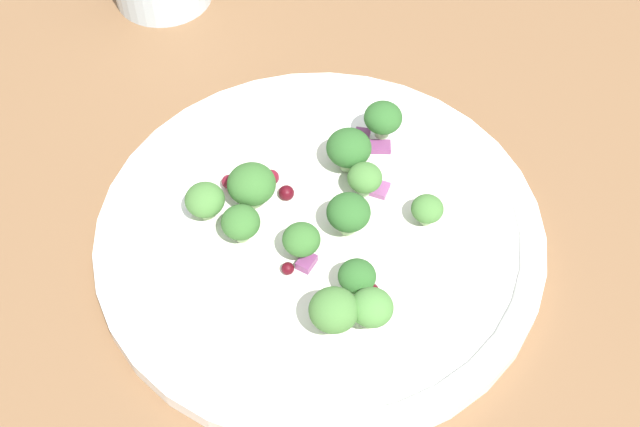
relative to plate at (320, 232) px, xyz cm
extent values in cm
cube|color=brown|center=(1.00, -2.59, -1.86)|extent=(180.00, 180.00, 2.00)
cylinder|color=white|center=(0.00, 0.00, -0.26)|extent=(27.06, 27.06, 1.20)
torus|color=white|center=(0.00, 0.00, 0.34)|extent=(25.90, 25.90, 1.00)
cylinder|color=white|center=(0.00, 0.00, 0.44)|extent=(15.70, 15.70, 0.20)
cylinder|color=#ADD18E|center=(4.25, 1.95, 1.09)|extent=(0.86, 0.86, 0.86)
ellipsoid|color=#386B2D|center=(4.25, 1.95, 2.13)|extent=(2.30, 2.30, 1.73)
cylinder|color=#ADD18E|center=(-6.05, -1.92, 0.93)|extent=(0.73, 0.73, 0.73)
ellipsoid|color=#477A38|center=(-6.05, -1.92, 1.80)|extent=(1.94, 1.94, 1.45)
cylinder|color=#ADD18E|center=(-1.70, -0.01, 1.33)|extent=(0.97, 0.97, 0.97)
ellipsoid|color=#2D6028|center=(-1.70, -0.01, 2.49)|extent=(2.59, 2.59, 1.94)
cylinder|color=#ADD18E|center=(-2.44, 6.73, 1.59)|extent=(1.01, 1.01, 1.01)
ellipsoid|color=#477A38|center=(-2.44, 6.73, 2.80)|extent=(2.68, 2.68, 2.01)
cylinder|color=#8EB77A|center=(-2.00, -3.13, 1.11)|extent=(0.80, 0.80, 0.80)
ellipsoid|color=#477A38|center=(-2.00, -3.13, 2.07)|extent=(2.13, 2.13, 1.60)
cylinder|color=#ADD18E|center=(-3.09, 3.88, 1.10)|extent=(0.80, 0.80, 0.80)
ellipsoid|color=#2D6028|center=(-3.09, 3.88, 2.06)|extent=(2.14, 2.14, 1.61)
cylinder|color=#9EC684|center=(-2.14, -7.80, 1.49)|extent=(0.92, 0.92, 0.92)
ellipsoid|color=#2D6028|center=(-2.14, -7.80, 2.59)|extent=(2.45, 2.45, 1.84)
cylinder|color=#ADD18E|center=(-0.58, -4.96, 1.13)|extent=(1.05, 1.05, 1.05)
ellipsoid|color=#2D6028|center=(-0.58, -4.96, 2.39)|extent=(2.81, 2.81, 2.10)
cylinder|color=#ADD18E|center=(-4.34, 5.97, 1.55)|extent=(0.88, 0.88, 0.88)
ellipsoid|color=#4C843D|center=(-4.34, 5.97, 2.60)|extent=(2.34, 2.34, 1.75)
cylinder|color=#ADD18E|center=(4.43, -0.83, 0.95)|extent=(1.10, 1.10, 1.10)
ellipsoid|color=#386B2D|center=(4.43, -0.83, 2.27)|extent=(2.93, 2.93, 2.20)
cylinder|color=#ADD18E|center=(6.85, 0.77, 0.90)|extent=(0.90, 0.90, 0.90)
ellipsoid|color=#477A38|center=(6.85, 0.77, 1.98)|extent=(2.39, 2.39, 1.79)
cylinder|color=#9EC684|center=(0.50, 2.35, 1.25)|extent=(0.82, 0.82, 0.82)
ellipsoid|color=#386B2D|center=(0.50, 2.35, 2.24)|extent=(2.20, 2.20, 1.65)
sphere|color=maroon|center=(3.77, -2.88, 1.04)|extent=(0.98, 0.98, 0.98)
sphere|color=maroon|center=(6.18, -1.51, 1.16)|extent=(0.88, 0.88, 0.88)
sphere|color=#4C0A14|center=(-4.02, 4.03, 1.23)|extent=(0.72, 0.72, 0.72)
sphere|color=#4C0A14|center=(2.57, -1.74, 0.89)|extent=(0.97, 0.97, 0.97)
sphere|color=#4C0A14|center=(0.73, 3.60, 0.91)|extent=(0.75, 0.75, 0.75)
cube|color=#843D75|center=(0.08, 2.86, 0.82)|extent=(1.15, 1.35, 0.54)
cube|color=#843D75|center=(-0.92, -7.56, 0.87)|extent=(1.04, 1.15, 0.36)
cube|color=#843D75|center=(-2.24, -6.98, 0.75)|extent=(1.51, 1.24, 0.37)
cube|color=#934C84|center=(-2.74, -3.57, 0.69)|extent=(1.53, 1.36, 0.44)
camera|label=1|loc=(-7.33, 29.12, 41.31)|focal=47.47mm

